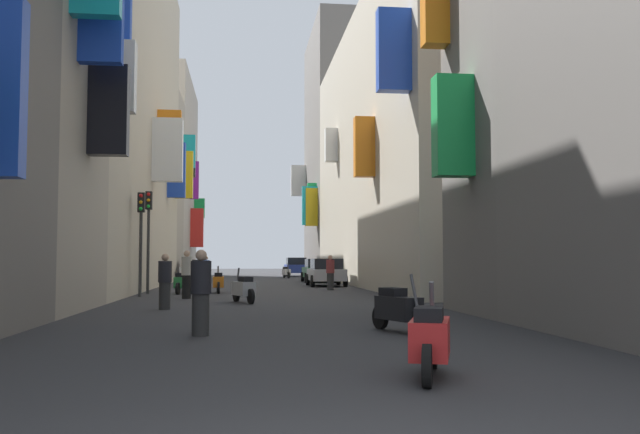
{
  "coord_description": "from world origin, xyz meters",
  "views": [
    {
      "loc": [
        -0.76,
        -3.35,
        1.41
      ],
      "look_at": [
        1.73,
        18.39,
        2.78
      ],
      "focal_mm": 38.02,
      "sensor_mm": 36.0,
      "label": 1
    }
  ],
  "objects_px": {
    "parked_car_silver": "(326,272)",
    "scooter_green": "(182,282)",
    "pedestrian_near_right": "(201,293)",
    "traffic_light_near_corner": "(141,225)",
    "pedestrian_near_left": "(187,275)",
    "scooter_white": "(286,272)",
    "scooter_silver": "(244,289)",
    "traffic_light_far_corner": "(149,224)",
    "parked_car_blue": "(296,267)",
    "parked_car_green": "(319,270)",
    "parked_car_white": "(195,270)",
    "scooter_red": "(430,339)",
    "scooter_black": "(398,308)",
    "pedestrian_mid_street": "(206,272)",
    "scooter_orange": "(218,282)",
    "pedestrian_crossing": "(165,282)",
    "pedestrian_far_away": "(330,273)"
  },
  "relations": [
    {
      "from": "pedestrian_crossing",
      "to": "pedestrian_near_right",
      "type": "relative_size",
      "value": 0.99
    },
    {
      "from": "parked_car_silver",
      "to": "parked_car_blue",
      "type": "xyz_separation_m",
      "value": [
        0.07,
        21.36,
        0.05
      ]
    },
    {
      "from": "parked_car_green",
      "to": "pedestrian_mid_street",
      "type": "height_order",
      "value": "pedestrian_mid_street"
    },
    {
      "from": "scooter_silver",
      "to": "traffic_light_far_corner",
      "type": "xyz_separation_m",
      "value": [
        -3.92,
        6.44,
        2.42
      ]
    },
    {
      "from": "scooter_black",
      "to": "traffic_light_near_corner",
      "type": "relative_size",
      "value": 0.44
    },
    {
      "from": "parked_car_silver",
      "to": "pedestrian_mid_street",
      "type": "height_order",
      "value": "pedestrian_mid_street"
    },
    {
      "from": "pedestrian_mid_street",
      "to": "scooter_orange",
      "type": "bearing_deg",
      "value": -79.56
    },
    {
      "from": "scooter_black",
      "to": "traffic_light_far_corner",
      "type": "xyz_separation_m",
      "value": [
        -6.89,
        15.71,
        2.42
      ]
    },
    {
      "from": "parked_car_blue",
      "to": "scooter_orange",
      "type": "distance_m",
      "value": 28.76
    },
    {
      "from": "pedestrian_near_left",
      "to": "scooter_white",
      "type": "bearing_deg",
      "value": 78.66
    },
    {
      "from": "parked_car_white",
      "to": "scooter_green",
      "type": "xyz_separation_m",
      "value": [
        0.65,
        -17.09,
        -0.28
      ]
    },
    {
      "from": "scooter_black",
      "to": "pedestrian_near_right",
      "type": "relative_size",
      "value": 1.1
    },
    {
      "from": "scooter_silver",
      "to": "scooter_orange",
      "type": "bearing_deg",
      "value": 98.91
    },
    {
      "from": "pedestrian_mid_street",
      "to": "scooter_red",
      "type": "bearing_deg",
      "value": -80.94
    },
    {
      "from": "pedestrian_crossing",
      "to": "parked_car_white",
      "type": "bearing_deg",
      "value": 92.08
    },
    {
      "from": "parked_car_white",
      "to": "scooter_orange",
      "type": "xyz_separation_m",
      "value": [
        2.11,
        -16.61,
        -0.28
      ]
    },
    {
      "from": "scooter_white",
      "to": "scooter_black",
      "type": "height_order",
      "value": "same"
    },
    {
      "from": "scooter_white",
      "to": "scooter_orange",
      "type": "distance_m",
      "value": 22.63
    },
    {
      "from": "pedestrian_crossing",
      "to": "pedestrian_far_away",
      "type": "distance_m",
      "value": 13.04
    },
    {
      "from": "pedestrian_near_right",
      "to": "traffic_light_near_corner",
      "type": "distance_m",
      "value": 14.03
    },
    {
      "from": "scooter_white",
      "to": "pedestrian_far_away",
      "type": "height_order",
      "value": "pedestrian_far_away"
    },
    {
      "from": "pedestrian_near_right",
      "to": "pedestrian_mid_street",
      "type": "relative_size",
      "value": 1.01
    },
    {
      "from": "pedestrian_mid_street",
      "to": "traffic_light_near_corner",
      "type": "bearing_deg",
      "value": -107.76
    },
    {
      "from": "pedestrian_near_left",
      "to": "traffic_light_far_corner",
      "type": "height_order",
      "value": "traffic_light_far_corner"
    },
    {
      "from": "parked_car_green",
      "to": "pedestrian_far_away",
      "type": "relative_size",
      "value": 2.45
    },
    {
      "from": "scooter_silver",
      "to": "scooter_black",
      "type": "relative_size",
      "value": 1.04
    },
    {
      "from": "scooter_orange",
      "to": "pedestrian_far_away",
      "type": "distance_m",
      "value": 5.46
    },
    {
      "from": "parked_car_silver",
      "to": "pedestrian_far_away",
      "type": "xyz_separation_m",
      "value": [
        -0.39,
        -4.76,
        0.04
      ]
    },
    {
      "from": "scooter_silver",
      "to": "traffic_light_far_corner",
      "type": "height_order",
      "value": "traffic_light_far_corner"
    },
    {
      "from": "parked_car_green",
      "to": "scooter_red",
      "type": "bearing_deg",
      "value": -94.2
    },
    {
      "from": "traffic_light_near_corner",
      "to": "scooter_red",
      "type": "bearing_deg",
      "value": -71.68
    },
    {
      "from": "pedestrian_near_left",
      "to": "pedestrian_far_away",
      "type": "bearing_deg",
      "value": 45.99
    },
    {
      "from": "scooter_silver",
      "to": "pedestrian_crossing",
      "type": "distance_m",
      "value": 3.49
    },
    {
      "from": "parked_car_green",
      "to": "traffic_light_far_corner",
      "type": "relative_size",
      "value": 0.93
    },
    {
      "from": "pedestrian_mid_street",
      "to": "pedestrian_far_away",
      "type": "relative_size",
      "value": 0.98
    },
    {
      "from": "traffic_light_near_corner",
      "to": "parked_car_silver",
      "type": "bearing_deg",
      "value": 48.72
    },
    {
      "from": "parked_car_blue",
      "to": "scooter_green",
      "type": "xyz_separation_m",
      "value": [
        -6.95,
        -28.7,
        -0.34
      ]
    },
    {
      "from": "parked_car_white",
      "to": "traffic_light_near_corner",
      "type": "xyz_separation_m",
      "value": [
        -0.74,
        -19.17,
        1.97
      ]
    },
    {
      "from": "parked_car_blue",
      "to": "pedestrian_near_right",
      "type": "xyz_separation_m",
      "value": [
        -5.25,
        -44.34,
        -0.02
      ]
    },
    {
      "from": "parked_car_silver",
      "to": "pedestrian_near_right",
      "type": "relative_size",
      "value": 2.47
    },
    {
      "from": "parked_car_blue",
      "to": "pedestrian_far_away",
      "type": "height_order",
      "value": "pedestrian_far_away"
    },
    {
      "from": "parked_car_blue",
      "to": "pedestrian_mid_street",
      "type": "relative_size",
      "value": 2.66
    },
    {
      "from": "scooter_silver",
      "to": "traffic_light_far_corner",
      "type": "distance_m",
      "value": 7.92
    },
    {
      "from": "scooter_silver",
      "to": "pedestrian_crossing",
      "type": "relative_size",
      "value": 1.17
    },
    {
      "from": "scooter_green",
      "to": "traffic_light_near_corner",
      "type": "bearing_deg",
      "value": -123.67
    },
    {
      "from": "pedestrian_crossing",
      "to": "traffic_light_near_corner",
      "type": "distance_m",
      "value": 7.28
    },
    {
      "from": "parked_car_white",
      "to": "pedestrian_far_away",
      "type": "bearing_deg",
      "value": -63.81
    },
    {
      "from": "parked_car_blue",
      "to": "scooter_white",
      "type": "relative_size",
      "value": 2.37
    },
    {
      "from": "parked_car_silver",
      "to": "scooter_green",
      "type": "distance_m",
      "value": 10.07
    },
    {
      "from": "scooter_green",
      "to": "pedestrian_near_left",
      "type": "xyz_separation_m",
      "value": [
        0.48,
        -3.64,
        0.4
      ]
    }
  ]
}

